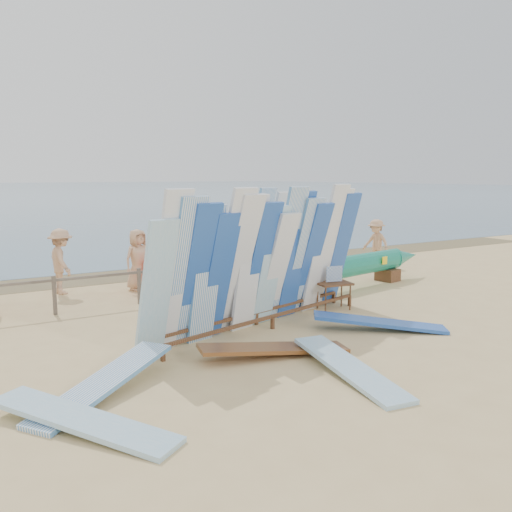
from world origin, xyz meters
TOP-DOWN VIEW (x-y plane):
  - ground at (0.00, 0.00)m, footprint 160.00×160.00m
  - wet_sand_strip at (0.00, 7.20)m, footprint 40.00×2.60m
  - fence at (0.00, 3.00)m, footprint 12.08×0.08m
  - main_surfboard_rack at (1.59, -0.31)m, footprint 5.95×2.21m
  - side_surfboard_rack at (3.03, 1.92)m, footprint 2.63×1.47m
  - outrigger_canoe at (5.62, 1.69)m, footprint 6.71×1.78m
  - vendor_table at (3.77, 0.10)m, footprint 0.87×0.69m
  - flat_board_b at (1.25, -3.39)m, footprint 0.91×2.75m
  - flat_board_c at (0.73, -2.01)m, footprint 2.75×1.15m
  - flat_board_a at (-2.84, -3.11)m, footprint 1.97×2.55m
  - flat_board_d at (3.47, -1.76)m, footprint 2.53×2.00m
  - flat_board_e at (-2.31, -2.16)m, footprint 2.53×2.00m
  - beach_chair_left at (0.75, 3.60)m, footprint 0.62×0.64m
  - beach_chair_right at (1.07, 4.14)m, footprint 0.80×0.80m
  - stroller at (1.76, 4.06)m, footprint 0.77×0.89m
  - beachgoer_9 at (4.63, 6.40)m, footprint 0.63×1.23m
  - beachgoer_8 at (5.25, 5.20)m, footprint 0.87×0.44m
  - beachgoer_6 at (0.54, 4.64)m, footprint 0.90×0.60m
  - beachgoer_extra_0 at (9.03, 4.24)m, footprint 0.59×1.11m
  - beachgoer_3 at (-1.38, 5.24)m, footprint 0.55×1.17m

SIDE VIEW (x-z plane):
  - ground at x=0.00m, z-range 0.00..0.00m
  - wet_sand_strip at x=0.00m, z-range -0.01..0.01m
  - flat_board_b at x=1.25m, z-range -0.13..0.13m
  - flat_board_c at x=0.73m, z-range -0.14..0.14m
  - flat_board_a at x=-2.84m, z-range -0.12..0.12m
  - flat_board_d at x=3.47m, z-range -0.17..0.17m
  - flat_board_e at x=-2.31m, z-range -0.19..0.19m
  - beach_chair_right at x=1.07m, z-range -0.19..0.72m
  - beach_chair_left at x=0.75m, z-range -0.20..0.75m
  - vendor_table at x=3.77m, z-range -0.18..0.87m
  - stroller at x=1.76m, z-range -0.10..0.92m
  - outrigger_canoe at x=5.62m, z-range 0.13..1.09m
  - fence at x=0.00m, z-range 0.18..1.08m
  - beachgoer_extra_0 at x=9.03m, z-range 0.00..1.64m
  - beachgoer_6 at x=0.54m, z-range 0.00..1.70m
  - beachgoer_3 at x=-1.38m, z-range 0.00..1.76m
  - beachgoer_8 at x=5.25m, z-range 0.00..1.76m
  - beachgoer_9 at x=4.63m, z-range 0.00..1.83m
  - side_surfboard_rack at x=3.03m, z-range -0.13..2.74m
  - main_surfboard_rack at x=1.59m, z-range -0.14..2.83m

